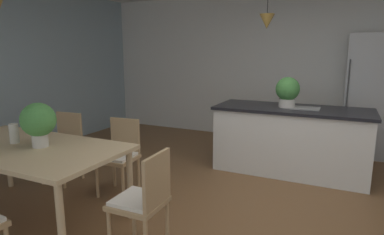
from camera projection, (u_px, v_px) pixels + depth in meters
ground_plane at (264, 224)px, 3.18m from camera, size 10.00×8.40×0.04m
wall_back_kitchen at (310, 68)px, 5.79m from camera, size 10.00×0.12×2.70m
dining_table at (25, 152)px, 3.14m from camera, size 1.97×1.03×0.75m
chair_kitchen_end at (144, 199)px, 2.61m from camera, size 0.41×0.41×0.87m
chair_far_right at (120, 154)px, 3.78m from camera, size 0.43×0.43×0.87m
chair_far_left at (64, 145)px, 4.15m from camera, size 0.43×0.43×0.87m
kitchen_island at (290, 139)px, 4.46m from camera, size 2.03×0.84×0.91m
refrigerator at (370, 96)px, 5.11m from camera, size 0.72×0.67×1.91m
pendant_over_island_main at (267, 21)px, 4.32m from camera, size 0.20×0.20×0.76m
potted_plant_on_island at (288, 91)px, 4.36m from camera, size 0.32×0.32×0.41m
potted_plant_on_table at (38, 121)px, 3.04m from camera, size 0.32×0.32×0.42m
vase_on_dining_table at (14, 133)px, 3.19m from camera, size 0.09×0.09×0.19m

